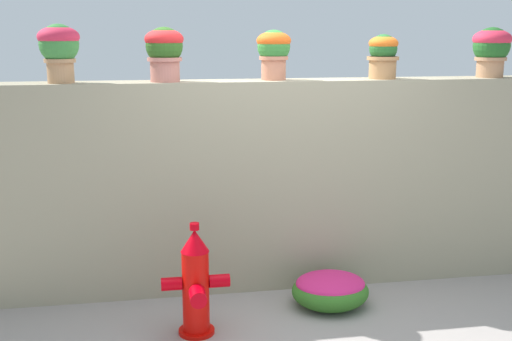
{
  "coord_description": "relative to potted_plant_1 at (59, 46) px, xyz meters",
  "views": [
    {
      "loc": [
        -1.14,
        -4.35,
        2.19
      ],
      "look_at": [
        -0.24,
        0.74,
        1.07
      ],
      "focal_mm": 45.08,
      "sensor_mm": 36.0,
      "label": 1
    }
  ],
  "objects": [
    {
      "name": "potted_plant_2",
      "position": [
        0.81,
        -0.0,
        -0.03
      ],
      "size": [
        0.31,
        0.31,
        0.43
      ],
      "color": "#B56D60",
      "rests_on": "stone_wall"
    },
    {
      "name": "potted_plant_3",
      "position": [
        1.71,
        0.05,
        -0.03
      ],
      "size": [
        0.29,
        0.29,
        0.41
      ],
      "color": "#BF7459",
      "rests_on": "stone_wall"
    },
    {
      "name": "potted_plant_1",
      "position": [
        0.0,
        0.0,
        0.0
      ],
      "size": [
        0.32,
        0.32,
        0.46
      ],
      "color": "#AE7F56",
      "rests_on": "stone_wall"
    },
    {
      "name": "potted_plant_4",
      "position": [
        2.65,
        0.01,
        -0.07
      ],
      "size": [
        0.27,
        0.27,
        0.38
      ],
      "color": "#AB784B",
      "rests_on": "stone_wall"
    },
    {
      "name": "flower_bush_left",
      "position": [
        2.07,
        -0.55,
        -1.93
      ],
      "size": [
        0.63,
        0.57,
        0.28
      ],
      "color": "#316B21",
      "rests_on": "ground"
    },
    {
      "name": "fire_hydrant",
      "position": [
        0.96,
        -0.85,
        -1.7
      ],
      "size": [
        0.5,
        0.4,
        0.85
      ],
      "color": "red",
      "rests_on": "ground"
    },
    {
      "name": "ground_plane",
      "position": [
        1.77,
        -0.91,
        -2.08
      ],
      "size": [
        24.0,
        24.0,
        0.0
      ],
      "primitive_type": "plane",
      "color": "gray"
    },
    {
      "name": "stone_wall",
      "position": [
        1.77,
        0.03,
        -1.18
      ],
      "size": [
        6.22,
        0.38,
        1.8
      ],
      "primitive_type": "cube",
      "color": "gray",
      "rests_on": "ground"
    },
    {
      "name": "potted_plant_5",
      "position": [
        3.65,
        0.01,
        -0.02
      ],
      "size": [
        0.33,
        0.33,
        0.44
      ],
      "color": "#AD7B56",
      "rests_on": "stone_wall"
    }
  ]
}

